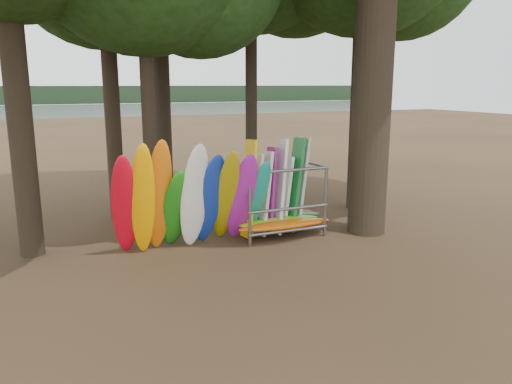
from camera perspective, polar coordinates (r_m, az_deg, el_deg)
name	(u,v)px	position (r m, az deg, el deg)	size (l,w,h in m)	color
ground	(253,259)	(12.94, -0.36, -7.65)	(120.00, 120.00, 0.00)	#47331E
lake	(79,118)	(71.51, -19.54, 8.02)	(160.00, 160.00, 0.00)	gray
far_shore	(62,95)	(121.33, -21.30, 10.29)	(160.00, 4.00, 4.00)	black
kayak_row	(194,200)	(13.41, -7.15, -0.93)	(4.38, 2.06, 3.20)	red
storage_rack	(277,202)	(14.79, 2.42, -1.10)	(3.13, 1.60, 2.88)	slate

